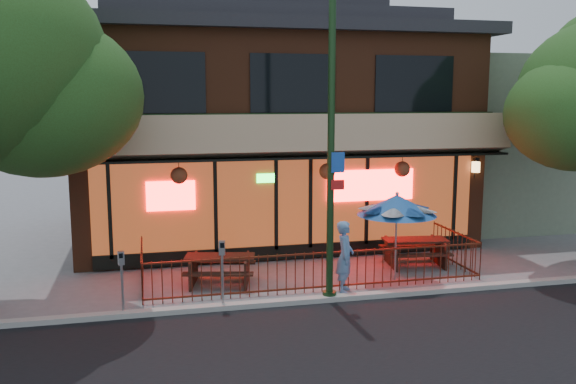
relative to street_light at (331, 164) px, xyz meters
name	(u,v)px	position (x,y,z in m)	size (l,w,h in m)	color
ground	(324,294)	(0.00, 0.40, -3.15)	(80.00, 80.00, 0.00)	gray
curb	(331,298)	(0.00, -0.10, -3.09)	(80.00, 0.25, 0.12)	#999993
restaurant_building	(266,112)	(0.00, 7.51, 0.98)	(12.96, 9.49, 8.05)	#5E2E1A
neighbor_building	(492,139)	(9.00, 8.10, -0.15)	(6.00, 7.00, 6.00)	slate
patio_fence	(319,263)	(0.00, 0.91, -2.52)	(8.44, 2.62, 1.00)	#4C1D10
street_light	(331,164)	(0.00, 0.00, 0.00)	(0.43, 0.32, 7.00)	#163116
picnic_table_left	(220,266)	(-2.32, 1.74, -2.67)	(1.96, 1.66, 0.73)	#321A12
picnic_table_right	(415,248)	(3.16, 2.24, -2.66)	(1.91, 1.56, 0.75)	#381C13
patio_umbrella	(397,205)	(2.09, 1.10, -1.20)	(2.00, 1.99, 2.28)	gray
pedestrian	(345,257)	(0.53, 0.50, -2.29)	(0.63, 0.41, 1.72)	#5C86B8
parking_meter_near	(222,263)	(-2.47, 0.00, -2.11)	(0.15, 0.14, 1.53)	gray
parking_meter_far	(122,272)	(-4.60, 0.00, -2.19)	(0.15, 0.13, 1.42)	gray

